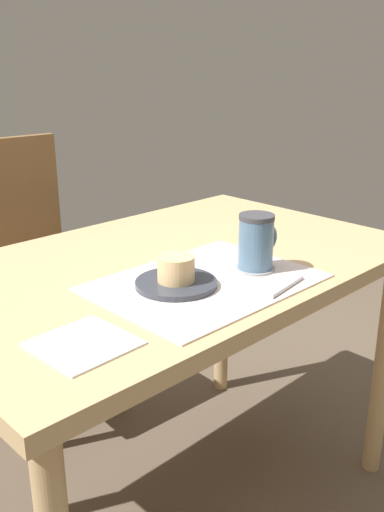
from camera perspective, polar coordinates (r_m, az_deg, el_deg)
name	(u,v)px	position (r m, az deg, el deg)	size (l,w,h in m)	color
ground_plane	(173,505)	(1.72, -1.89, -23.62)	(4.40, 4.40, 0.02)	brown
dining_table	(170,292)	(1.36, -2.18, -3.64)	(1.15, 0.72, 0.71)	tan
wooden_chair	(26,270)	(1.97, -16.29, -1.31)	(0.44, 0.44, 0.91)	brown
placemat	(205,282)	(1.20, 1.34, -2.63)	(0.45, 0.34, 0.00)	silver
pastry_plate	(176,283)	(1.17, -1.59, -2.76)	(0.17, 0.17, 0.01)	#333842
pastry	(176,269)	(1.16, -1.61, -1.26)	(0.08, 0.08, 0.05)	#E5BC7F
coffee_coaster	(255,268)	(1.27, 6.30, -1.25)	(0.09, 0.09, 0.01)	#99999E
coffee_mug	(257,241)	(1.25, 6.47, 1.48)	(0.11, 0.08, 0.12)	slate
teaspoon	(287,287)	(1.17, 9.51, -3.03)	(0.01, 0.01, 0.13)	silver
paper_napkin	(83,344)	(0.97, -10.81, -8.61)	(0.15, 0.15, 0.00)	white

